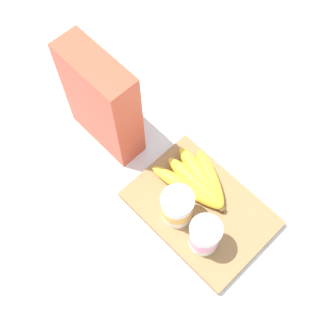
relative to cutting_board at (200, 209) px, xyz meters
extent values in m
plane|color=white|center=(0.00, 0.00, -0.01)|extent=(2.40, 2.40, 0.00)
cube|color=#A37A4C|center=(0.00, 0.00, 0.00)|extent=(0.32, 0.23, 0.02)
cube|color=#D85138|center=(0.31, 0.01, 0.13)|extent=(0.20, 0.08, 0.28)
cylinder|color=white|center=(-0.06, 0.06, 0.06)|extent=(0.06, 0.06, 0.09)
cylinder|color=pink|center=(-0.06, 0.06, 0.06)|extent=(0.06, 0.06, 0.03)
cylinder|color=silver|center=(-0.06, 0.06, 0.11)|extent=(0.07, 0.07, 0.00)
cylinder|color=white|center=(0.03, 0.05, 0.06)|extent=(0.07, 0.07, 0.09)
cylinder|color=gold|center=(0.03, 0.05, 0.06)|extent=(0.07, 0.07, 0.03)
cylinder|color=silver|center=(0.03, 0.05, 0.10)|extent=(0.07, 0.07, 0.00)
ellipsoid|color=yellow|center=(0.03, -0.06, 0.03)|extent=(0.16, 0.10, 0.03)
ellipsoid|color=yellow|center=(0.05, -0.05, 0.03)|extent=(0.19, 0.08, 0.04)
ellipsoid|color=yellow|center=(0.05, -0.03, 0.03)|extent=(0.17, 0.04, 0.04)
ellipsoid|color=yellow|center=(0.05, -0.01, 0.03)|extent=(0.19, 0.07, 0.03)
cylinder|color=brown|center=(-0.04, -0.03, 0.02)|extent=(0.01, 0.01, 0.02)
camera|label=1|loc=(-0.21, 0.31, 0.97)|focal=47.36mm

